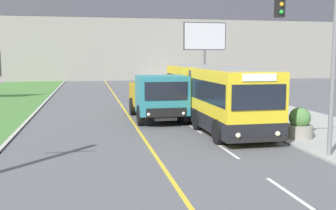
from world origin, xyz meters
name	(u,v)px	position (x,y,z in m)	size (l,w,h in m)	color
city_bus	(212,95)	(3.96, 18.12, 1.52)	(2.61, 11.61, 2.99)	yellow
dump_truck	(159,98)	(1.43, 19.51, 1.28)	(2.60, 6.42, 2.52)	black
car_distant	(155,88)	(3.58, 33.63, 0.69)	(1.80, 4.30, 1.45)	black
traffic_light_mast	(317,48)	(5.30, 10.84, 3.79)	(2.28, 0.32, 5.96)	slate
billboard_large	(205,39)	(9.42, 37.73, 5.25)	(4.43, 0.24, 6.92)	#59595B
planter_round_near	(299,124)	(6.43, 13.72, 0.65)	(1.12, 1.12, 1.30)	gray
planter_round_second	(259,112)	(6.44, 17.72, 0.64)	(1.20, 1.20, 1.29)	gray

